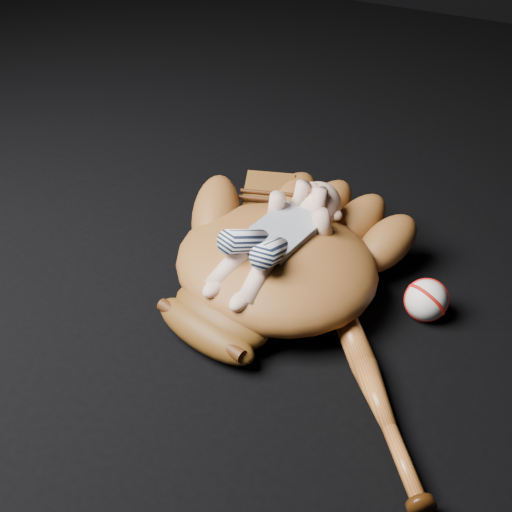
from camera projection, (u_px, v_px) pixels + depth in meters
name	position (u px, v px, depth m)	size (l,w,h in m)	color
baseball_glove	(276.00, 256.00, 1.18)	(0.48, 0.55, 0.17)	brown
newborn_baby	(274.00, 238.00, 1.15)	(0.16, 0.35, 0.14)	#DEAA8F
baseball_bat	(369.00, 379.00, 1.03)	(0.04, 0.47, 0.04)	#A1531F
baseball	(426.00, 300.00, 1.16)	(0.08, 0.08, 0.08)	white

